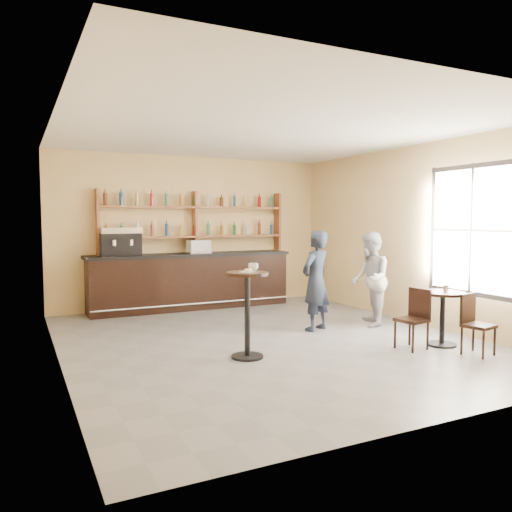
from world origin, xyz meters
name	(u,v)px	position (x,y,z in m)	size (l,w,h in m)	color
floor	(267,340)	(0.00, 0.00, 0.00)	(7.00, 7.00, 0.00)	slate
ceiling	(267,131)	(0.00, 0.00, 3.20)	(7.00, 7.00, 0.00)	white
wall_back	(193,232)	(0.00, 3.50, 1.60)	(7.00, 7.00, 0.00)	#DDBB7E
wall_front	(445,250)	(0.00, -3.50, 1.60)	(7.00, 7.00, 0.00)	#DDBB7E
wall_left	(56,241)	(-3.00, 0.00, 1.60)	(7.00, 7.00, 0.00)	#DDBB7E
wall_right	(416,234)	(3.00, 0.00, 1.60)	(7.00, 7.00, 0.00)	#DDBB7E
window_pane	(471,230)	(2.99, -1.20, 1.70)	(2.00, 2.00, 0.00)	white
window_frame	(471,230)	(2.99, -1.20, 1.70)	(0.04, 1.70, 2.10)	black
shelf_unit	(195,222)	(0.00, 3.37, 1.81)	(4.00, 0.26, 1.40)	brown
liquor_bottles	(195,214)	(0.00, 3.37, 1.98)	(3.68, 0.10, 1.00)	#8C5919
bar_counter	(191,281)	(-0.17, 3.15, 0.58)	(4.28, 0.84, 1.16)	black
espresso_machine	(120,242)	(-1.61, 3.15, 1.43)	(0.77, 0.49, 0.55)	black
pastry_case	(198,247)	(0.00, 3.15, 1.30)	(0.46, 0.36, 0.27)	silver
pedestal_table	(247,315)	(-0.69, -0.75, 0.58)	(0.57, 0.57, 1.17)	black
napkin	(247,272)	(-0.69, -0.75, 1.17)	(0.16, 0.16, 0.00)	white
donut	(248,270)	(-0.68, -0.76, 1.19)	(0.11, 0.11, 0.04)	#CE854B
cup_pedestal	(253,267)	(-0.55, -0.65, 1.22)	(0.13, 0.13, 0.11)	white
man_main	(316,281)	(1.06, 0.26, 0.84)	(0.61, 0.40, 1.68)	black
cafe_table	(442,319)	(2.19, -1.42, 0.40)	(0.64, 0.64, 0.81)	black
cup_cafe	(446,288)	(2.24, -1.42, 0.85)	(0.09, 0.09, 0.09)	white
chair_west	(412,319)	(1.64, -1.37, 0.44)	(0.38, 0.38, 0.87)	black
chair_south	(479,325)	(2.24, -2.02, 0.42)	(0.36, 0.36, 0.84)	black
patron_second	(370,279)	(2.13, 0.17, 0.83)	(0.80, 0.63, 1.65)	#ABAAB0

